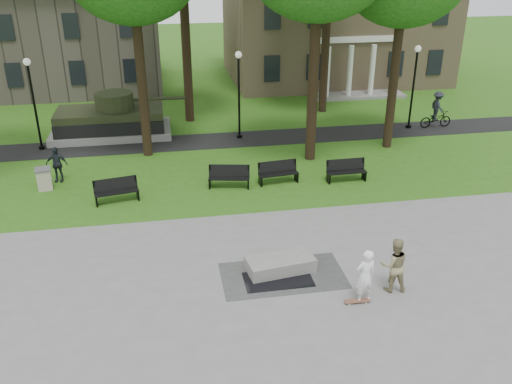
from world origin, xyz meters
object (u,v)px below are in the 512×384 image
Objects in this scene: skateboarder at (365,276)px; trash_bin at (44,179)px; cyclist at (436,113)px; park_bench_0 at (117,190)px; friend_watching at (394,265)px; concrete_block at (280,264)px.

trash_bin is at bearing -51.79° from skateboarder.
cyclist is (10.12, 15.45, -0.03)m from skateboarder.
park_bench_0 is at bearing -29.94° from trash_bin.
skateboarder is 0.98× the size of friend_watching.
park_bench_0 is at bearing 131.20° from concrete_block.
skateboarder reaches higher than trash_bin.
friend_watching reaches higher than park_bench_0.
trash_bin is at bearing 100.84° from cyclist.
friend_watching is at bearing 146.00° from cyclist.
skateboarder is 1.83× the size of trash_bin.
trash_bin is at bearing 139.09° from park_bench_0.
cyclist is 1.15× the size of park_bench_0.
concrete_block is 1.23× the size of friend_watching.
trash_bin reaches higher than concrete_block.
concrete_block is at bearing -21.32° from friend_watching.
cyclist reaches higher than park_bench_0.
park_bench_0 is (-7.68, 8.45, -0.38)m from skateboarder.
concrete_block is 2.29× the size of trash_bin.
concrete_block is 18.13m from cyclist.
friend_watching is (3.17, -1.68, 0.67)m from concrete_block.
park_bench_0 is 3.69m from trash_bin.
skateboarder reaches higher than concrete_block.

